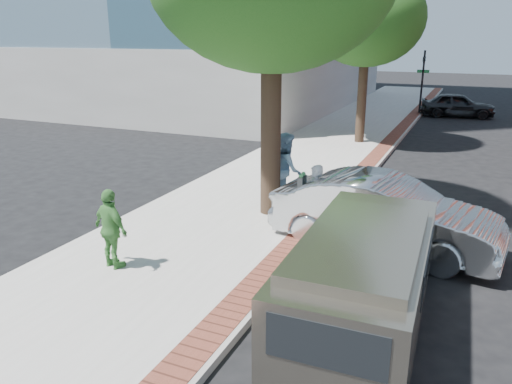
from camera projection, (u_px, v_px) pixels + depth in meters
The scene contains 14 objects.
ground at pixel (263, 247), 11.47m from camera, with size 120.00×120.00×0.00m, color black.
sidewalk at pixel (309, 161), 19.00m from camera, with size 5.00×60.00×0.15m, color #9E9991.
brick_strip at pixel (367, 165), 18.12m from camera, with size 0.60×60.00×0.01m, color brown.
curb at pixel (377, 168), 18.01m from camera, with size 0.10×60.00×0.15m, color gray.
office_base at pixel (216, 74), 35.07m from camera, with size 18.20×22.20×4.00m, color gray.
signal_near at pixel (423, 77), 29.61m from camera, with size 0.70×0.15×3.80m.
tree_far at pixel (367, 19), 20.52m from camera, with size 4.80×4.80×7.14m.
parking_meter at pixel (302, 190), 11.62m from camera, with size 0.12×0.32×1.47m.
person_gray at pixel (315, 199), 11.71m from camera, with size 0.60×0.39×1.65m, color silver.
person_officer at pixel (286, 169), 13.59m from camera, with size 0.98×0.77×2.02m, color #7EA6C4.
person_green at pixel (111, 229), 9.91m from camera, with size 0.97×0.40×1.65m, color #488B3F.
sedan_silver at pixel (385, 214), 11.15m from camera, with size 1.76×5.04×1.66m, color #AFB2B6.
bg_car at pixel (458, 105), 29.42m from camera, with size 1.68×4.18×1.42m, color black.
van at pixel (365, 273), 8.06m from camera, with size 2.00×4.92×1.79m.
Camera 1 is at (4.15, -9.71, 4.66)m, focal length 35.00 mm.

